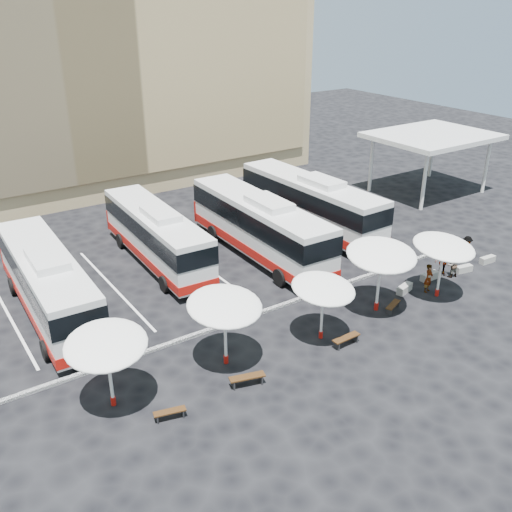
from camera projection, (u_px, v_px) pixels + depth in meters
ground at (271, 315)px, 31.34m from camera, size 120.00×120.00×0.00m
sandstone_building at (63, 37)px, 50.07m from camera, size 42.00×18.25×29.60m
service_canopy at (432, 137)px, 49.01m from camera, size 10.00×8.00×5.20m
curb_divider at (266, 310)px, 31.68m from camera, size 34.00×0.25×0.15m
bay_lines at (201, 263)px, 37.36m from camera, size 24.15×12.00×0.01m
bus_0 at (47, 282)px, 30.56m from camera, size 3.23×12.66×4.00m
bus_1 at (156, 234)px, 36.77m from camera, size 3.22×12.39×3.90m
bus_2 at (259, 225)px, 37.71m from camera, size 3.37×13.53×4.28m
bus_3 at (310, 202)px, 41.86m from camera, size 3.43×13.51×4.26m
sunshade_0 at (106, 345)px, 23.25m from camera, size 4.42×4.45×3.59m
sunshade_1 at (225, 306)px, 26.01m from camera, size 3.74×3.79×3.67m
sunshade_2 at (323, 289)px, 28.12m from camera, size 3.93×3.96×3.35m
sunshade_3 at (381, 255)px, 30.51m from camera, size 4.98×5.01×3.96m
sunshade_4 at (444, 247)px, 32.10m from camera, size 3.94×3.98×3.66m
wood_bench_0 at (170, 413)px, 23.58m from camera, size 1.40×0.67×0.41m
wood_bench_1 at (247, 378)px, 25.58m from camera, size 1.69×0.86×0.50m
wood_bench_2 at (346, 339)px, 28.53m from camera, size 1.57×0.45×0.48m
wood_bench_3 at (393, 306)px, 31.69m from camera, size 1.37×0.82×0.41m
conc_bench_0 at (404, 289)px, 33.68m from camera, size 1.31×0.72×0.47m
conc_bench_1 at (429, 276)px, 35.17m from camera, size 1.26×0.45×0.47m
conc_bench_2 at (464, 269)px, 36.17m from camera, size 1.18×0.57×0.42m
conc_bench_3 at (487, 260)px, 37.40m from camera, size 1.17×0.46×0.43m
passenger_0 at (429, 278)px, 33.52m from camera, size 0.73×0.58×1.76m
passenger_1 at (453, 265)px, 35.30m from camera, size 0.91×0.78×1.64m
passenger_2 at (443, 262)px, 35.51m from camera, size 1.13×0.85×1.78m
passenger_3 at (466, 249)px, 37.42m from camera, size 1.29×1.16×1.73m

